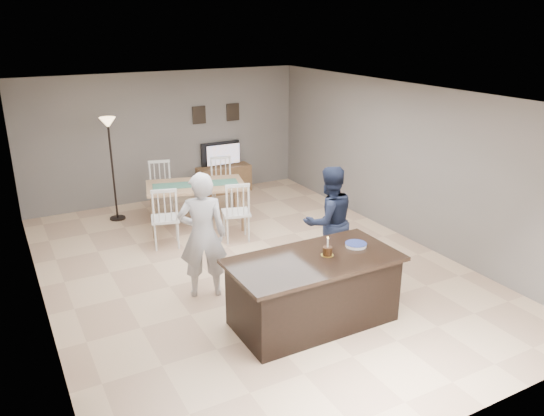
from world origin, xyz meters
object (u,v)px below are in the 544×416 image
man (329,221)px  tv_console (224,179)px  woman (202,235)px  kitchen_island (313,290)px  floor_lamp (110,141)px  plate_stack (356,245)px  dining_table (196,192)px  birthday_cake (327,251)px  television (222,154)px

man → tv_console: bearing=-90.1°
woman → man: 1.92m
kitchen_island → floor_lamp: (-1.34, 4.99, 1.09)m
plate_stack → dining_table: 3.89m
birthday_cake → television: bearing=79.9°
plate_stack → dining_table: size_ratio=0.12×
dining_table → plate_stack: bearing=-63.5°
man → floor_lamp: floor_lamp is taller
tv_console → woman: 4.77m
kitchen_island → television: television is taller
television → birthday_cake: (-1.01, -5.64, 0.10)m
kitchen_island → television: (1.20, 5.64, 0.41)m
tv_console → floor_lamp: bearing=-167.1°
tv_console → plate_stack: size_ratio=4.26×
plate_stack → floor_lamp: floor_lamp is taller
tv_console → floor_lamp: size_ratio=0.60×
tv_console → birthday_cake: 5.70m
television → birthday_cake: birthday_cake is taller
birthday_cake → kitchen_island: bearing=179.8°
tv_console → kitchen_island: bearing=-102.2°
kitchen_island → dining_table: bearing=91.5°
woman → birthday_cake: 1.77m
tv_console → television: bearing=90.0°
plate_stack → dining_table: (-0.78, 3.80, -0.23)m
kitchen_island → birthday_cake: 0.54m
woman → dining_table: (0.85, 2.50, -0.21)m
man → dining_table: size_ratio=0.72×
plate_stack → dining_table: dining_table is taller
kitchen_island → tv_console: (1.20, 5.57, -0.15)m
birthday_cake → tv_console: bearing=79.7°
television → woman: 4.80m
man → plate_stack: (-0.27, -1.02, 0.07)m
kitchen_island → man: (0.95, 1.08, 0.39)m
television → woman: size_ratio=0.51×
woman → floor_lamp: (-0.39, 3.64, 0.65)m
tv_console → woman: (-2.15, -4.22, 0.60)m
dining_table → tv_console: bearing=67.6°
woman → birthday_cake: size_ratio=7.23×
plate_stack → man: bearing=75.1°
kitchen_island → television: size_ratio=2.35×
dining_table → floor_lamp: (-1.23, 1.13, 0.86)m
man → dining_table: bearing=-66.1°
kitchen_island → plate_stack: (0.68, 0.05, 0.47)m
kitchen_island → television: 5.78m
dining_table → floor_lamp: bearing=152.3°
kitchen_island → birthday_cake: (0.19, -0.00, 0.50)m
floor_lamp → television: bearing=14.4°
kitchen_island → dining_table: dining_table is taller
plate_stack → dining_table: bearing=101.6°
kitchen_island → plate_stack: bearing=4.4°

